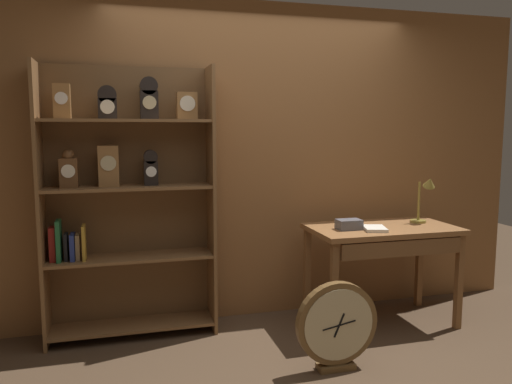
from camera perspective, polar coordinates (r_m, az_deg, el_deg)
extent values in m
cube|color=brown|center=(4.18, 0.50, 3.41)|extent=(4.80, 0.05, 2.60)
cube|color=brown|center=(3.87, -23.34, -1.61)|extent=(0.02, 0.33, 2.05)
cube|color=brown|center=(3.89, -5.14, -1.01)|extent=(0.03, 0.33, 2.05)
cube|color=brown|center=(3.99, -14.26, -1.00)|extent=(1.25, 0.01, 2.05)
cube|color=brown|center=(4.07, -13.80, -14.53)|extent=(1.20, 0.31, 0.02)
cube|color=brown|center=(3.91, -14.03, -7.27)|extent=(1.20, 0.31, 0.02)
cube|color=brown|center=(3.81, -14.27, 0.50)|extent=(1.20, 0.31, 0.02)
cube|color=brown|center=(3.79, -14.50, 7.89)|extent=(1.20, 0.31, 0.02)
cube|color=olive|center=(3.80, -21.28, 9.62)|extent=(0.11, 0.09, 0.24)
cylinder|color=silver|center=(3.76, -21.37, 9.95)|extent=(0.09, 0.01, 0.09)
cube|color=brown|center=(3.82, -20.59, 2.04)|extent=(0.12, 0.09, 0.21)
sphere|color=brown|center=(3.81, -20.68, 3.98)|extent=(0.08, 0.08, 0.08)
cylinder|color=silver|center=(3.77, -20.67, 2.24)|extent=(0.09, 0.01, 0.09)
cube|color=black|center=(3.79, -16.59, 9.10)|extent=(0.13, 0.08, 0.15)
cylinder|color=black|center=(3.80, -16.64, 10.59)|extent=(0.13, 0.08, 0.13)
cylinder|color=silver|center=(3.75, -16.61, 9.31)|extent=(0.10, 0.01, 0.10)
cube|color=olive|center=(3.82, -16.48, 2.85)|extent=(0.15, 0.08, 0.30)
cylinder|color=#C6B78C|center=(3.77, -16.51, 3.17)|extent=(0.11, 0.01, 0.11)
cube|color=black|center=(3.80, -12.11, 9.68)|extent=(0.13, 0.10, 0.21)
cylinder|color=black|center=(3.81, -12.16, 11.75)|extent=(0.13, 0.10, 0.13)
cylinder|color=#C6B78C|center=(3.75, -12.07, 9.97)|extent=(0.10, 0.01, 0.10)
cube|color=black|center=(3.82, -11.92, 2.13)|extent=(0.10, 0.09, 0.18)
cylinder|color=black|center=(3.81, -11.96, 3.96)|extent=(0.10, 0.09, 0.10)
cylinder|color=white|center=(3.77, -11.88, 2.29)|extent=(0.08, 0.01, 0.08)
cube|color=olive|center=(3.84, -7.91, 9.71)|extent=(0.15, 0.09, 0.20)
cylinder|color=silver|center=(3.79, -7.82, 9.99)|extent=(0.11, 0.01, 0.11)
cube|color=maroon|center=(3.92, -22.18, -5.52)|extent=(0.04, 0.12, 0.25)
cube|color=#236638|center=(3.89, -21.59, -5.20)|extent=(0.03, 0.15, 0.30)
cube|color=black|center=(3.90, -20.86, -5.87)|extent=(0.02, 0.12, 0.20)
cube|color=navy|center=(3.91, -20.19, -5.89)|extent=(0.03, 0.16, 0.19)
cube|color=tan|center=(3.92, -19.65, -5.89)|extent=(0.03, 0.13, 0.19)
cube|color=#B78C2D|center=(3.87, -19.04, -5.47)|extent=(0.02, 0.15, 0.26)
cube|color=brown|center=(4.14, 14.23, -4.10)|extent=(1.17, 0.64, 0.04)
cube|color=brown|center=(3.77, 8.89, -11.38)|extent=(0.05, 0.05, 0.76)
cube|color=brown|center=(4.30, 22.16, -9.48)|extent=(0.05, 0.05, 0.76)
cube|color=brown|center=(4.25, 5.86, -9.19)|extent=(0.05, 0.05, 0.76)
cube|color=brown|center=(4.73, 18.14, -7.82)|extent=(0.05, 0.05, 0.76)
cube|color=brown|center=(3.90, 16.37, -6.20)|extent=(0.99, 0.03, 0.12)
cylinder|color=olive|center=(4.39, 18.01, -3.19)|extent=(0.13, 0.13, 0.02)
cylinder|color=olive|center=(4.37, 18.10, -1.00)|extent=(0.02, 0.02, 0.32)
cone|color=olive|center=(4.34, 19.20, 1.04)|extent=(0.13, 0.14, 0.11)
cube|color=#595960|center=(3.95, 10.56, -3.66)|extent=(0.19, 0.13, 0.08)
cube|color=silver|center=(3.97, 13.40, -4.08)|extent=(0.22, 0.26, 0.02)
cube|color=brown|center=(3.53, 9.10, -19.06)|extent=(0.25, 0.11, 0.04)
cylinder|color=brown|center=(3.41, 9.21, -14.57)|extent=(0.55, 0.06, 0.55)
cylinder|color=#C6B78C|center=(3.38, 9.45, -14.77)|extent=(0.48, 0.01, 0.48)
cube|color=black|center=(3.38, 9.48, -14.79)|extent=(0.08, 0.01, 0.16)
cube|color=black|center=(3.38, 9.49, -14.80)|extent=(0.23, 0.01, 0.05)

